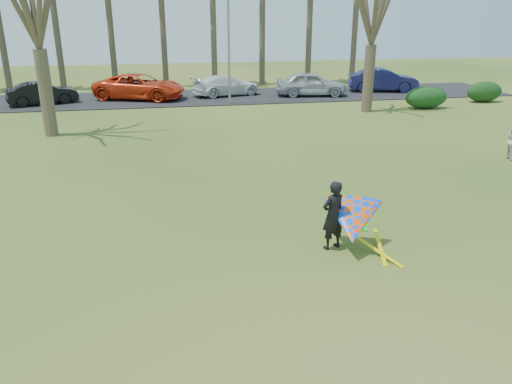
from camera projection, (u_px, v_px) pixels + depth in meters
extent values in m
plane|color=#1C4A10|center=(271.00, 259.00, 12.64)|extent=(100.00, 100.00, 0.00)
cube|color=black|center=(196.00, 97.00, 35.69)|extent=(46.00, 7.00, 0.06)
cylinder|color=#493B2B|center=(56.00, 30.00, 37.94)|extent=(0.48, 0.48, 9.00)
cylinder|color=#463B2A|center=(110.00, 25.00, 38.52)|extent=(0.48, 0.48, 9.70)
cylinder|color=#4F3F2F|center=(162.00, 20.00, 39.10)|extent=(0.48, 0.48, 10.40)
cylinder|color=brown|center=(213.00, 29.00, 40.04)|extent=(0.48, 0.48, 9.00)
cylinder|color=#473A2A|center=(262.00, 24.00, 40.61)|extent=(0.48, 0.48, 9.70)
cylinder|color=brown|center=(310.00, 19.00, 41.19)|extent=(0.48, 0.48, 10.40)
cylinder|color=#4D402E|center=(355.00, 28.00, 42.13)|extent=(0.48, 0.48, 9.00)
cylinder|color=#4D402E|center=(46.00, 93.00, 24.36)|extent=(0.64, 0.64, 4.20)
cylinder|color=#48392B|center=(369.00, 79.00, 30.30)|extent=(0.64, 0.64, 3.99)
cylinder|color=gray|center=(229.00, 42.00, 31.91)|extent=(0.16, 0.16, 8.00)
ellipsoid|color=#143916|center=(426.00, 97.00, 31.65)|extent=(2.81, 1.27, 1.40)
ellipsoid|color=#133312|center=(484.00, 92.00, 33.87)|extent=(2.52, 1.18, 1.40)
imported|color=black|center=(42.00, 93.00, 32.80)|extent=(4.65, 2.96, 1.45)
imported|color=red|center=(140.00, 87.00, 34.61)|extent=(6.81, 4.84, 1.72)
imported|color=white|center=(226.00, 85.00, 36.14)|extent=(5.34, 3.32, 1.44)
imported|color=#A7AAB5|center=(311.00, 84.00, 35.97)|extent=(5.28, 2.74, 1.72)
imported|color=#18194A|center=(383.00, 80.00, 37.94)|extent=(5.47, 2.99, 1.71)
imported|color=black|center=(333.00, 215.00, 12.94)|extent=(0.80, 0.66, 1.87)
cone|color=#0551FF|center=(353.00, 221.00, 12.82)|extent=(2.13, 2.39, 2.02)
cube|color=#0CBF19|center=(358.00, 223.00, 12.78)|extent=(0.62, 0.60, 0.24)
cube|color=yellow|center=(376.00, 254.00, 12.88)|extent=(0.85, 1.66, 0.28)
cube|color=yellow|center=(380.00, 250.00, 13.10)|extent=(0.56, 1.76, 0.22)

